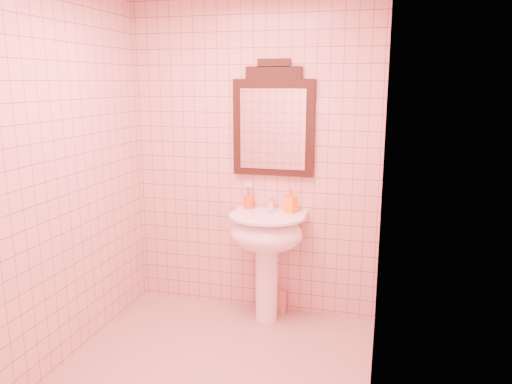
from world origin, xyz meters
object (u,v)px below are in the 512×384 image
(toothbrush_cup, at_px, (249,202))
(towel, at_px, (276,300))
(mirror, at_px, (273,123))
(soap_dispenser, at_px, (290,201))
(pedestal_sink, at_px, (267,241))

(toothbrush_cup, xyz_separation_m, towel, (0.23, -0.00, -0.82))
(mirror, xyz_separation_m, soap_dispenser, (0.16, -0.07, -0.59))
(mirror, height_order, soap_dispenser, mirror)
(toothbrush_cup, distance_m, towel, 0.85)
(pedestal_sink, height_order, towel, pedestal_sink)
(toothbrush_cup, xyz_separation_m, soap_dispenser, (0.35, -0.04, 0.04))
(towel, bearing_deg, toothbrush_cup, 179.30)
(pedestal_sink, distance_m, towel, 0.59)
(pedestal_sink, xyz_separation_m, soap_dispenser, (0.16, 0.13, 0.29))
(mirror, distance_m, toothbrush_cup, 0.66)
(pedestal_sink, relative_size, toothbrush_cup, 4.77)
(mirror, bearing_deg, toothbrush_cup, -171.07)
(toothbrush_cup, distance_m, soap_dispenser, 0.35)
(towel, bearing_deg, soap_dispenser, -18.52)
(mirror, height_order, toothbrush_cup, mirror)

